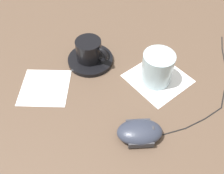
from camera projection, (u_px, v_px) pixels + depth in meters
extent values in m
plane|color=brown|center=(123.00, 84.00, 0.69)|extent=(3.00, 3.00, 0.00)
cylinder|color=black|center=(91.00, 60.00, 0.74)|extent=(0.13, 0.13, 0.01)
cylinder|color=black|center=(89.00, 50.00, 0.72)|extent=(0.07, 0.07, 0.06)
torus|color=black|center=(101.00, 54.00, 0.70)|extent=(0.02, 0.05, 0.05)
ellipsoid|color=#2D3342|center=(140.00, 132.00, 0.57)|extent=(0.12, 0.12, 0.04)
cylinder|color=#38383D|center=(153.00, 129.00, 0.57)|extent=(0.01, 0.01, 0.01)
cube|color=#38383D|center=(138.00, 121.00, 0.60)|extent=(0.05, 0.04, 0.02)
cube|color=#38383D|center=(141.00, 145.00, 0.56)|extent=(0.05, 0.04, 0.02)
cylinder|color=black|center=(174.00, 131.00, 0.59)|extent=(0.05, 0.03, 0.00)
cylinder|color=black|center=(196.00, 123.00, 0.61)|extent=(0.06, 0.02, 0.00)
cylinder|color=black|center=(214.00, 113.00, 0.63)|extent=(0.06, 0.02, 0.00)
cylinder|color=black|center=(223.00, 99.00, 0.66)|extent=(0.06, 0.02, 0.00)
cylinder|color=black|center=(223.00, 55.00, 0.76)|extent=(0.05, 0.04, 0.00)
cylinder|color=black|center=(222.00, 42.00, 0.80)|extent=(0.05, 0.03, 0.00)
sphere|color=black|center=(163.00, 134.00, 0.59)|extent=(0.00, 0.00, 0.00)
sphere|color=black|center=(186.00, 128.00, 0.60)|extent=(0.00, 0.00, 0.00)
sphere|color=black|center=(205.00, 118.00, 0.62)|extent=(0.00, 0.00, 0.00)
sphere|color=black|center=(222.00, 107.00, 0.64)|extent=(0.00, 0.00, 0.00)
sphere|color=black|center=(224.00, 91.00, 0.67)|extent=(0.00, 0.00, 0.00)
sphere|color=black|center=(222.00, 49.00, 0.78)|extent=(0.00, 0.00, 0.00)
sphere|color=black|center=(222.00, 37.00, 0.82)|extent=(0.00, 0.00, 0.00)
cube|color=white|center=(158.00, 78.00, 0.70)|extent=(0.17, 0.17, 0.00)
cylinder|color=silver|center=(157.00, 68.00, 0.66)|extent=(0.08, 0.08, 0.09)
cube|color=white|center=(45.00, 87.00, 0.68)|extent=(0.18, 0.18, 0.00)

